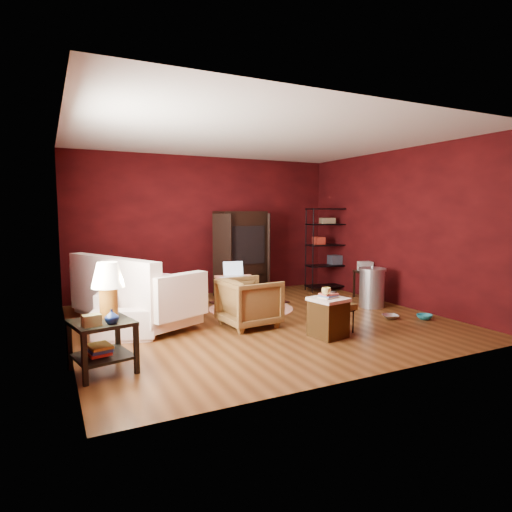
{
  "coord_description": "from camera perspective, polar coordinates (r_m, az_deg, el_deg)",
  "views": [
    {
      "loc": [
        -2.96,
        -5.8,
        1.7
      ],
      "look_at": [
        0.0,
        0.2,
        1.0
      ],
      "focal_mm": 30.0,
      "sensor_mm": 36.0,
      "label": 1
    }
  ],
  "objects": [
    {
      "name": "room",
      "position": [
        6.49,
        0.52,
        3.35
      ],
      "size": [
        5.54,
        5.04,
        2.84
      ],
      "color": "brown",
      "rests_on": "ground"
    },
    {
      "name": "sofa",
      "position": [
        6.78,
        -16.08,
        -5.29
      ],
      "size": [
        1.22,
        2.15,
        0.81
      ],
      "primitive_type": "imported",
      "rotation": [
        0.0,
        0.0,
        1.25
      ],
      "color": "white",
      "rests_on": "ground"
    },
    {
      "name": "armchair",
      "position": [
        6.36,
        -0.9,
        -5.88
      ],
      "size": [
        0.78,
        0.83,
        0.79
      ],
      "primitive_type": "imported",
      "rotation": [
        0.0,
        0.0,
        1.66
      ],
      "color": "black",
      "rests_on": "ground"
    },
    {
      "name": "pet_bowl_steel",
      "position": [
        7.18,
        17.52,
        -6.98
      ],
      "size": [
        0.26,
        0.14,
        0.25
      ],
      "primitive_type": "imported",
      "rotation": [
        0.0,
        0.0,
        -0.32
      ],
      "color": "silver",
      "rests_on": "ground"
    },
    {
      "name": "pet_bowl_turquoise",
      "position": [
        7.31,
        21.57,
        -6.91
      ],
      "size": [
        0.26,
        0.14,
        0.24
      ],
      "primitive_type": "imported",
      "rotation": [
        0.0,
        0.0,
        0.27
      ],
      "color": "teal",
      "rests_on": "ground"
    },
    {
      "name": "vase",
      "position": [
        4.65,
        -18.68,
        -7.69
      ],
      "size": [
        0.15,
        0.16,
        0.15
      ],
      "primitive_type": "imported",
      "rotation": [
        0.0,
        0.0,
        -0.04
      ],
      "color": "#0D1941",
      "rests_on": "side_table"
    },
    {
      "name": "mug",
      "position": [
        5.75,
        9.35,
        -4.52
      ],
      "size": [
        0.14,
        0.12,
        0.12
      ],
      "primitive_type": "imported",
      "rotation": [
        0.0,
        0.0,
        -0.26
      ],
      "color": "#FCEC7B",
      "rests_on": "hamper"
    },
    {
      "name": "side_table",
      "position": [
        4.86,
        -19.48,
        -6.32
      ],
      "size": [
        0.7,
        0.7,
        1.16
      ],
      "rotation": [
        0.0,
        0.0,
        0.21
      ],
      "color": "black",
      "rests_on": "ground"
    },
    {
      "name": "sofa_cushions",
      "position": [
        6.75,
        -16.27,
        -4.79
      ],
      "size": [
        1.73,
        2.44,
        0.95
      ],
      "rotation": [
        0.0,
        0.0,
        0.42
      ],
      "color": "white",
      "rests_on": "sofa"
    },
    {
      "name": "hamper",
      "position": [
        5.93,
        9.61,
        -7.97
      ],
      "size": [
        0.51,
        0.51,
        0.62
      ],
      "rotation": [
        0.0,
        0.0,
        0.18
      ],
      "color": "#492C10",
      "rests_on": "ground"
    },
    {
      "name": "footstool",
      "position": [
        6.18,
        10.74,
        -6.68
      ],
      "size": [
        0.43,
        0.43,
        0.41
      ],
      "rotation": [
        0.0,
        0.0,
        0.07
      ],
      "color": "black",
      "rests_on": "ground"
    },
    {
      "name": "rug_round",
      "position": [
        7.53,
        -0.68,
        -7.02
      ],
      "size": [
        1.85,
        1.85,
        0.01
      ],
      "rotation": [
        0.0,
        0.0,
        0.3
      ],
      "color": "white",
      "rests_on": "ground"
    },
    {
      "name": "rug_oriental",
      "position": [
        8.03,
        -0.89,
        -6.13
      ],
      "size": [
        1.36,
        0.99,
        0.01
      ],
      "rotation": [
        0.0,
        0.0,
        0.12
      ],
      "color": "#481713",
      "rests_on": "ground"
    },
    {
      "name": "laptop_desk",
      "position": [
        7.48,
        -2.86,
        -3.23
      ],
      "size": [
        0.74,
        0.62,
        0.81
      ],
      "rotation": [
        0.0,
        0.0,
        -0.22
      ],
      "color": "#FF9A74",
      "rests_on": "ground"
    },
    {
      "name": "tv_armoire",
      "position": [
        8.72,
        -2.0,
        0.62
      ],
      "size": [
        1.34,
        0.78,
        1.7
      ],
      "rotation": [
        0.0,
        0.0,
        0.09
      ],
      "color": "black",
      "rests_on": "ground"
    },
    {
      "name": "wire_shelving",
      "position": [
        9.28,
        9.5,
        1.38
      ],
      "size": [
        0.91,
        0.49,
        1.77
      ],
      "rotation": [
        0.0,
        0.0,
        -0.14
      ],
      "color": "black",
      "rests_on": "ground"
    },
    {
      "name": "small_stand",
      "position": [
        8.61,
        14.34,
        -1.94
      ],
      "size": [
        0.45,
        0.45,
        0.72
      ],
      "rotation": [
        0.0,
        0.0,
        -0.28
      ],
      "color": "black",
      "rests_on": "ground"
    },
    {
      "name": "trash_can",
      "position": [
        7.9,
        15.19,
        -4.05
      ],
      "size": [
        0.6,
        0.6,
        0.75
      ],
      "rotation": [
        0.0,
        0.0,
        -0.29
      ],
      "color": "silver",
      "rests_on": "ground"
    }
  ]
}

